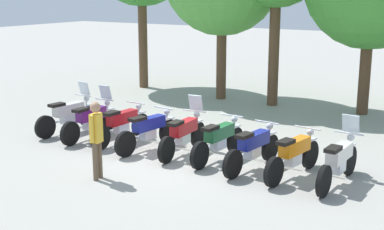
{
  "coord_description": "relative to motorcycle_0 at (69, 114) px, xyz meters",
  "views": [
    {
      "loc": [
        6.67,
        -10.44,
        3.94
      ],
      "look_at": [
        0.0,
        0.5,
        0.9
      ],
      "focal_mm": 49.9,
      "sensor_mm": 36.0,
      "label": 1
    }
  ],
  "objects": [
    {
      "name": "ground_plane",
      "position": [
        3.82,
        -0.14,
        -0.52
      ],
      "size": [
        80.0,
        80.0,
        0.0
      ],
      "primitive_type": "plane",
      "color": "#9E9B93"
    },
    {
      "name": "person_0",
      "position": [
        3.21,
        -2.47,
        0.46
      ],
      "size": [
        0.25,
        0.41,
        1.67
      ],
      "rotation": [
        0.0,
        0.0,
        3.3
      ],
      "color": "brown",
      "rests_on": "ground_plane"
    },
    {
      "name": "motorcycle_7",
      "position": [
        6.7,
        -0.17,
        -0.01
      ],
      "size": [
        0.69,
        2.18,
        0.99
      ],
      "rotation": [
        0.0,
        0.0,
        1.42
      ],
      "color": "black",
      "rests_on": "ground_plane"
    },
    {
      "name": "motorcycle_8",
      "position": [
        7.65,
        -0.14,
        0.0
      ],
      "size": [
        0.62,
        2.19,
        1.37
      ],
      "rotation": [
        0.0,
        0.0,
        1.52
      ],
      "color": "black",
      "rests_on": "ground_plane"
    },
    {
      "name": "motorcycle_4",
      "position": [
        3.82,
        -0.02,
        0.0
      ],
      "size": [
        0.62,
        2.19,
        1.37
      ],
      "rotation": [
        0.0,
        0.0,
        1.62
      ],
      "color": "black",
      "rests_on": "ground_plane"
    },
    {
      "name": "motorcycle_5",
      "position": [
        4.78,
        0.0,
        -0.01
      ],
      "size": [
        0.62,
        2.19,
        0.99
      ],
      "rotation": [
        0.0,
        0.0,
        1.51
      ],
      "color": "black",
      "rests_on": "ground_plane"
    },
    {
      "name": "motorcycle_0",
      "position": [
        0.0,
        0.0,
        0.0
      ],
      "size": [
        0.62,
        2.19,
        1.37
      ],
      "rotation": [
        0.0,
        0.0,
        1.48
      ],
      "color": "black",
      "rests_on": "ground_plane"
    },
    {
      "name": "motorcycle_1",
      "position": [
        0.95,
        -0.13,
        0.0
      ],
      "size": [
        0.62,
        2.19,
        1.37
      ],
      "rotation": [
        0.0,
        0.0,
        1.57
      ],
      "color": "black",
      "rests_on": "ground_plane"
    },
    {
      "name": "motorcycle_2",
      "position": [
        1.91,
        -0.02,
        -0.01
      ],
      "size": [
        0.62,
        2.19,
        0.99
      ],
      "rotation": [
        0.0,
        0.0,
        1.52
      ],
      "color": "black",
      "rests_on": "ground_plane"
    },
    {
      "name": "motorcycle_3",
      "position": [
        2.87,
        -0.16,
        -0.01
      ],
      "size": [
        0.68,
        2.18,
        0.99
      ],
      "rotation": [
        0.0,
        0.0,
        1.43
      ],
      "color": "black",
      "rests_on": "ground_plane"
    },
    {
      "name": "motorcycle_6",
      "position": [
        5.74,
        -0.16,
        -0.01
      ],
      "size": [
        0.66,
        2.19,
        0.99
      ],
      "rotation": [
        0.0,
        0.0,
        1.45
      ],
      "color": "black",
      "rests_on": "ground_plane"
    }
  ]
}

